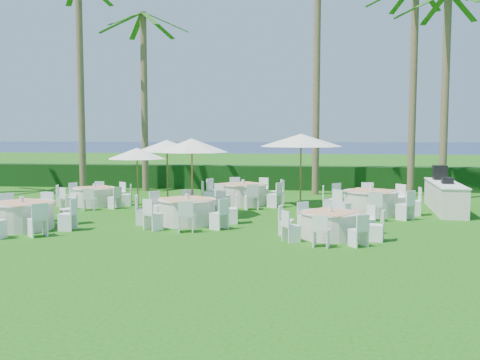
{
  "coord_description": "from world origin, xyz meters",
  "views": [
    {
      "loc": [
        2.98,
        -15.27,
        2.86
      ],
      "look_at": [
        0.65,
        2.39,
        1.3
      ],
      "focal_mm": 40.0,
      "sensor_mm": 36.0,
      "label": 1
    }
  ],
  "objects_px": {
    "banquet_table_b": "(187,211)",
    "buffet_table": "(445,196)",
    "banquet_table_a": "(22,215)",
    "umbrella_c": "(167,146)",
    "umbrella_a": "(137,153)",
    "banquet_table_c": "(330,224)",
    "banquet_table_f": "(371,202)",
    "banquet_table_d": "(95,196)",
    "umbrella_d": "(301,140)",
    "banquet_table_e": "(243,194)",
    "umbrella_b": "(192,145)"
  },
  "relations": [
    {
      "from": "banquet_table_b",
      "to": "buffet_table",
      "type": "distance_m",
      "value": 9.71
    },
    {
      "from": "banquet_table_a",
      "to": "umbrella_c",
      "type": "distance_m",
      "value": 6.49
    },
    {
      "from": "banquet_table_a",
      "to": "umbrella_a",
      "type": "bearing_deg",
      "value": 62.83
    },
    {
      "from": "banquet_table_c",
      "to": "banquet_table_f",
      "type": "bearing_deg",
      "value": 70.76
    },
    {
      "from": "banquet_table_d",
      "to": "banquet_table_a",
      "type": "bearing_deg",
      "value": -90.58
    },
    {
      "from": "banquet_table_c",
      "to": "banquet_table_b",
      "type": "bearing_deg",
      "value": 159.01
    },
    {
      "from": "banquet_table_d",
      "to": "umbrella_c",
      "type": "relative_size",
      "value": 1.11
    },
    {
      "from": "banquet_table_c",
      "to": "umbrella_a",
      "type": "height_order",
      "value": "umbrella_a"
    },
    {
      "from": "banquet_table_f",
      "to": "umbrella_a",
      "type": "distance_m",
      "value": 8.63
    },
    {
      "from": "umbrella_a",
      "to": "buffet_table",
      "type": "relative_size",
      "value": 0.51
    },
    {
      "from": "banquet_table_c",
      "to": "banquet_table_d",
      "type": "height_order",
      "value": "banquet_table_d"
    },
    {
      "from": "umbrella_d",
      "to": "banquet_table_c",
      "type": "bearing_deg",
      "value": -81.61
    },
    {
      "from": "banquet_table_a",
      "to": "umbrella_c",
      "type": "relative_size",
      "value": 1.25
    },
    {
      "from": "banquet_table_c",
      "to": "banquet_table_d",
      "type": "xyz_separation_m",
      "value": [
        -9.01,
        5.4,
        0.0
      ]
    },
    {
      "from": "umbrella_a",
      "to": "umbrella_d",
      "type": "bearing_deg",
      "value": 17.85
    },
    {
      "from": "banquet_table_f",
      "to": "umbrella_c",
      "type": "distance_m",
      "value": 7.97
    },
    {
      "from": "banquet_table_f",
      "to": "banquet_table_d",
      "type": "bearing_deg",
      "value": 175.22
    },
    {
      "from": "banquet_table_f",
      "to": "umbrella_d",
      "type": "height_order",
      "value": "umbrella_d"
    },
    {
      "from": "banquet_table_c",
      "to": "buffet_table",
      "type": "distance_m",
      "value": 7.29
    },
    {
      "from": "banquet_table_d",
      "to": "banquet_table_e",
      "type": "relative_size",
      "value": 0.87
    },
    {
      "from": "banquet_table_a",
      "to": "banquet_table_f",
      "type": "relative_size",
      "value": 0.96
    },
    {
      "from": "banquet_table_d",
      "to": "umbrella_d",
      "type": "bearing_deg",
      "value": 6.27
    },
    {
      "from": "umbrella_d",
      "to": "umbrella_b",
      "type": "bearing_deg",
      "value": -139.14
    },
    {
      "from": "banquet_table_d",
      "to": "umbrella_c",
      "type": "distance_m",
      "value": 3.54
    },
    {
      "from": "banquet_table_d",
      "to": "umbrella_b",
      "type": "xyz_separation_m",
      "value": [
        4.45,
        -2.25,
        2.07
      ]
    },
    {
      "from": "banquet_table_e",
      "to": "umbrella_d",
      "type": "height_order",
      "value": "umbrella_d"
    },
    {
      "from": "banquet_table_d",
      "to": "umbrella_d",
      "type": "height_order",
      "value": "umbrella_d"
    },
    {
      "from": "banquet_table_f",
      "to": "banquet_table_a",
      "type": "bearing_deg",
      "value": -157.63
    },
    {
      "from": "umbrella_b",
      "to": "banquet_table_a",
      "type": "bearing_deg",
      "value": -146.24
    },
    {
      "from": "banquet_table_b",
      "to": "umbrella_d",
      "type": "height_order",
      "value": "umbrella_d"
    },
    {
      "from": "banquet_table_c",
      "to": "umbrella_a",
      "type": "distance_m",
      "value": 8.34
    },
    {
      "from": "banquet_table_b",
      "to": "umbrella_b",
      "type": "relative_size",
      "value": 1.2
    },
    {
      "from": "banquet_table_f",
      "to": "umbrella_c",
      "type": "xyz_separation_m",
      "value": [
        -7.66,
        1.06,
        1.93
      ]
    },
    {
      "from": "umbrella_c",
      "to": "umbrella_d",
      "type": "distance_m",
      "value": 5.21
    },
    {
      "from": "banquet_table_c",
      "to": "banquet_table_e",
      "type": "relative_size",
      "value": 0.87
    },
    {
      "from": "banquet_table_e",
      "to": "umbrella_d",
      "type": "xyz_separation_m",
      "value": [
        2.3,
        -0.23,
        2.15
      ]
    },
    {
      "from": "banquet_table_f",
      "to": "umbrella_b",
      "type": "height_order",
      "value": "umbrella_b"
    },
    {
      "from": "banquet_table_c",
      "to": "banquet_table_d",
      "type": "relative_size",
      "value": 1.0
    },
    {
      "from": "umbrella_b",
      "to": "umbrella_c",
      "type": "height_order",
      "value": "umbrella_b"
    },
    {
      "from": "banquet_table_a",
      "to": "umbrella_a",
      "type": "distance_m",
      "value": 5.04
    },
    {
      "from": "banquet_table_c",
      "to": "buffet_table",
      "type": "bearing_deg",
      "value": 52.98
    },
    {
      "from": "banquet_table_b",
      "to": "umbrella_d",
      "type": "distance_m",
      "value": 6.15
    },
    {
      "from": "buffet_table",
      "to": "banquet_table_c",
      "type": "bearing_deg",
      "value": -127.02
    },
    {
      "from": "umbrella_a",
      "to": "umbrella_c",
      "type": "xyz_separation_m",
      "value": [
        0.81,
        1.21,
        0.25
      ]
    },
    {
      "from": "umbrella_c",
      "to": "buffet_table",
      "type": "relative_size",
      "value": 0.57
    },
    {
      "from": "banquet_table_e",
      "to": "banquet_table_c",
      "type": "bearing_deg",
      "value": -63.68
    },
    {
      "from": "banquet_table_a",
      "to": "banquet_table_c",
      "type": "xyz_separation_m",
      "value": [
        9.06,
        -0.13,
        -0.05
      ]
    },
    {
      "from": "umbrella_b",
      "to": "banquet_table_e",
      "type": "bearing_deg",
      "value": 68.44
    },
    {
      "from": "banquet_table_b",
      "to": "banquet_table_f",
      "type": "xyz_separation_m",
      "value": [
        5.97,
        2.82,
        0.02
      ]
    },
    {
      "from": "banquet_table_e",
      "to": "umbrella_d",
      "type": "distance_m",
      "value": 3.15
    }
  ]
}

